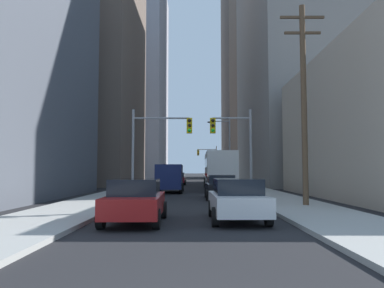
{
  "coord_description": "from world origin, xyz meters",
  "views": [
    {
      "loc": [
        0.16,
        -2.81,
        1.83
      ],
      "look_at": [
        0.0,
        25.2,
        3.78
      ],
      "focal_mm": 35.09,
      "sensor_mm": 36.0,
      "label": 1
    }
  ],
  "objects_px": {
    "sedan_red": "(135,201)",
    "sedan_maroon": "(178,179)",
    "sedan_black": "(221,187)",
    "traffic_signal_near_right": "(233,138)",
    "city_bus": "(219,169)",
    "sedan_white": "(237,200)",
    "traffic_signal_near_left": "(159,137)",
    "traffic_signal_far_right": "(208,157)",
    "cargo_van_navy": "(170,177)"
  },
  "relations": [
    {
      "from": "city_bus",
      "to": "sedan_white",
      "type": "height_order",
      "value": "city_bus"
    },
    {
      "from": "traffic_signal_near_left",
      "to": "city_bus",
      "type": "bearing_deg",
      "value": 63.84
    },
    {
      "from": "city_bus",
      "to": "cargo_van_navy",
      "type": "bearing_deg",
      "value": -132.53
    },
    {
      "from": "traffic_signal_far_right",
      "to": "sedan_black",
      "type": "bearing_deg",
      "value": -91.04
    },
    {
      "from": "cargo_van_navy",
      "to": "sedan_black",
      "type": "xyz_separation_m",
      "value": [
        3.65,
        -6.83,
        -0.52
      ]
    },
    {
      "from": "traffic_signal_near_left",
      "to": "sedan_white",
      "type": "bearing_deg",
      "value": -71.79
    },
    {
      "from": "cargo_van_navy",
      "to": "traffic_signal_near_left",
      "type": "distance_m",
      "value": 5.72
    },
    {
      "from": "city_bus",
      "to": "sedan_maroon",
      "type": "bearing_deg",
      "value": 111.82
    },
    {
      "from": "sedan_maroon",
      "to": "traffic_signal_near_left",
      "type": "bearing_deg",
      "value": -91.17
    },
    {
      "from": "cargo_van_navy",
      "to": "sedan_white",
      "type": "relative_size",
      "value": 1.23
    },
    {
      "from": "sedan_black",
      "to": "sedan_white",
      "type": "bearing_deg",
      "value": -90.69
    },
    {
      "from": "sedan_red",
      "to": "sedan_maroon",
      "type": "relative_size",
      "value": 1.0
    },
    {
      "from": "sedan_white",
      "to": "traffic_signal_near_left",
      "type": "height_order",
      "value": "traffic_signal_near_left"
    },
    {
      "from": "sedan_black",
      "to": "traffic_signal_far_right",
      "type": "relative_size",
      "value": 0.71
    },
    {
      "from": "sedan_black",
      "to": "sedan_maroon",
      "type": "bearing_deg",
      "value": 99.3
    },
    {
      "from": "sedan_white",
      "to": "sedan_maroon",
      "type": "xyz_separation_m",
      "value": [
        -3.55,
        32.63,
        0.0
      ]
    },
    {
      "from": "sedan_black",
      "to": "city_bus",
      "type": "bearing_deg",
      "value": 86.64
    },
    {
      "from": "traffic_signal_near_right",
      "to": "traffic_signal_far_right",
      "type": "height_order",
      "value": "same"
    },
    {
      "from": "traffic_signal_near_left",
      "to": "traffic_signal_far_right",
      "type": "xyz_separation_m",
      "value": [
        4.84,
        39.41,
        -0.03
      ]
    },
    {
      "from": "cargo_van_navy",
      "to": "sedan_white",
      "type": "xyz_separation_m",
      "value": [
        3.53,
        -17.05,
        -0.52
      ]
    },
    {
      "from": "cargo_van_navy",
      "to": "sedan_black",
      "type": "relative_size",
      "value": 1.23
    },
    {
      "from": "traffic_signal_near_right",
      "to": "cargo_van_navy",
      "type": "bearing_deg",
      "value": 133.14
    },
    {
      "from": "cargo_van_navy",
      "to": "sedan_red",
      "type": "bearing_deg",
      "value": -90.16
    },
    {
      "from": "cargo_van_navy",
      "to": "sedan_red",
      "type": "height_order",
      "value": "cargo_van_navy"
    },
    {
      "from": "sedan_black",
      "to": "traffic_signal_far_right",
      "type": "bearing_deg",
      "value": 88.96
    },
    {
      "from": "traffic_signal_far_right",
      "to": "sedan_white",
      "type": "bearing_deg",
      "value": -90.97
    },
    {
      "from": "city_bus",
      "to": "sedan_maroon",
      "type": "xyz_separation_m",
      "value": [
        -4.35,
        10.86,
        -1.16
      ]
    },
    {
      "from": "cargo_van_navy",
      "to": "traffic_signal_far_right",
      "type": "height_order",
      "value": "traffic_signal_far_right"
    },
    {
      "from": "sedan_maroon",
      "to": "city_bus",
      "type": "bearing_deg",
      "value": -68.18
    },
    {
      "from": "cargo_van_navy",
      "to": "traffic_signal_near_right",
      "type": "height_order",
      "value": "traffic_signal_near_right"
    },
    {
      "from": "sedan_white",
      "to": "cargo_van_navy",
      "type": "bearing_deg",
      "value": 101.7
    },
    {
      "from": "traffic_signal_near_right",
      "to": "sedan_red",
      "type": "bearing_deg",
      "value": -110.57
    },
    {
      "from": "sedan_black",
      "to": "traffic_signal_near_right",
      "type": "bearing_deg",
      "value": 61.05
    },
    {
      "from": "cargo_van_navy",
      "to": "traffic_signal_far_right",
      "type": "relative_size",
      "value": 0.87
    },
    {
      "from": "sedan_maroon",
      "to": "traffic_signal_near_right",
      "type": "bearing_deg",
      "value": -77.15
    },
    {
      "from": "sedan_maroon",
      "to": "traffic_signal_near_right",
      "type": "xyz_separation_m",
      "value": [
        4.69,
        -20.57,
        3.23
      ]
    },
    {
      "from": "cargo_van_navy",
      "to": "traffic_signal_far_right",
      "type": "distance_m",
      "value": 34.82
    },
    {
      "from": "city_bus",
      "to": "traffic_signal_near_left",
      "type": "relative_size",
      "value": 1.92
    },
    {
      "from": "traffic_signal_near_left",
      "to": "sedan_black",
      "type": "bearing_deg",
      "value": -24.29
    },
    {
      "from": "city_bus",
      "to": "traffic_signal_near_left",
      "type": "height_order",
      "value": "traffic_signal_near_left"
    },
    {
      "from": "traffic_signal_far_right",
      "to": "sedan_maroon",
      "type": "bearing_deg",
      "value": -103.21
    },
    {
      "from": "cargo_van_navy",
      "to": "sedan_white",
      "type": "distance_m",
      "value": 17.42
    },
    {
      "from": "city_bus",
      "to": "sedan_white",
      "type": "bearing_deg",
      "value": -92.11
    },
    {
      "from": "sedan_red",
      "to": "cargo_van_navy",
      "type": "bearing_deg",
      "value": 89.84
    },
    {
      "from": "city_bus",
      "to": "cargo_van_navy",
      "type": "height_order",
      "value": "city_bus"
    },
    {
      "from": "cargo_van_navy",
      "to": "traffic_signal_near_left",
      "type": "bearing_deg",
      "value": -95.02
    },
    {
      "from": "sedan_white",
      "to": "sedan_black",
      "type": "xyz_separation_m",
      "value": [
        0.12,
        10.21,
        0.0
      ]
    },
    {
      "from": "sedan_red",
      "to": "traffic_signal_near_right",
      "type": "bearing_deg",
      "value": 69.43
    },
    {
      "from": "sedan_white",
      "to": "traffic_signal_near_left",
      "type": "relative_size",
      "value": 0.71
    },
    {
      "from": "cargo_van_navy",
      "to": "traffic_signal_near_left",
      "type": "xyz_separation_m",
      "value": [
        -0.44,
        -4.99,
        2.77
      ]
    }
  ]
}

